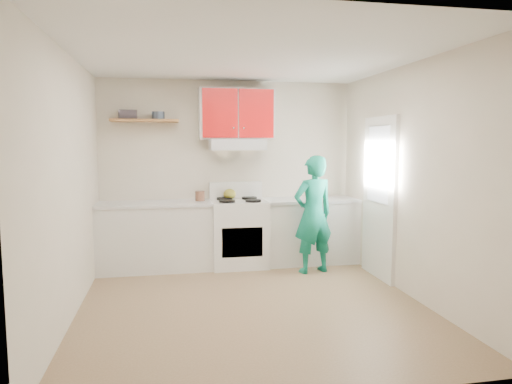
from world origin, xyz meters
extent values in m
plane|color=brown|center=(0.00, 0.00, 0.00)|extent=(3.80, 3.80, 0.00)
cube|color=white|center=(0.00, 0.00, 2.60)|extent=(3.60, 3.80, 0.04)
cube|color=beige|center=(0.00, 1.90, 1.30)|extent=(3.60, 0.04, 2.60)
cube|color=beige|center=(0.00, -1.90, 1.30)|extent=(3.60, 0.04, 2.60)
cube|color=beige|center=(-1.80, 0.00, 1.30)|extent=(0.04, 3.80, 2.60)
cube|color=beige|center=(1.80, 0.00, 1.30)|extent=(0.04, 3.80, 2.60)
cube|color=white|center=(1.78, 0.70, 1.02)|extent=(0.05, 0.85, 2.05)
cube|color=white|center=(1.75, 0.70, 1.45)|extent=(0.01, 0.55, 0.95)
cube|color=silver|center=(-1.04, 1.60, 0.45)|extent=(1.52, 0.60, 0.90)
cube|color=silver|center=(1.14, 1.60, 0.45)|extent=(1.32, 0.60, 0.90)
cube|color=white|center=(0.10, 1.57, 0.46)|extent=(0.76, 0.65, 0.92)
cube|color=silver|center=(0.10, 1.68, 1.70)|extent=(0.76, 0.44, 0.15)
cube|color=#AF100F|center=(0.10, 1.73, 2.12)|extent=(1.02, 0.33, 0.70)
cube|color=brown|center=(-1.15, 1.75, 2.02)|extent=(0.90, 0.30, 0.04)
cube|color=#383138|center=(-1.37, 1.77, 2.10)|extent=(0.26, 0.20, 0.12)
cylinder|color=#333D4C|center=(-0.97, 1.74, 2.09)|extent=(0.22, 0.22, 0.10)
ellipsoid|color=olive|center=(0.00, 1.74, 1.00)|extent=(0.20, 0.20, 0.15)
cylinder|color=#533324|center=(-0.43, 1.65, 0.98)|extent=(0.17, 0.17, 0.16)
cube|color=olive|center=(1.10, 1.49, 0.91)|extent=(0.27, 0.20, 0.02)
cube|color=red|center=(1.39, 1.63, 0.90)|extent=(0.33, 0.30, 0.01)
imported|color=#0E7E63|center=(1.02, 1.06, 0.78)|extent=(0.64, 0.49, 1.56)
camera|label=1|loc=(-0.86, -4.70, 1.73)|focal=32.32mm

